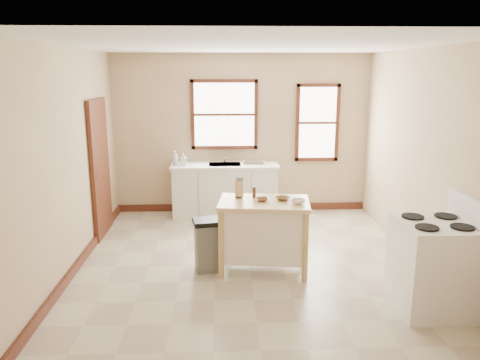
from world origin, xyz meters
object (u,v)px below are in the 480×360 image
(trash_bin, at_px, (208,245))
(kitchen_island, at_px, (264,236))
(dish_rack, at_px, (253,162))
(bowl_c, at_px, (298,202))
(soap_bottle_b, at_px, (183,159))
(pepper_grinder, at_px, (254,192))
(bowl_a, at_px, (262,199))
(soap_bottle_a, at_px, (175,158))
(bowl_b, at_px, (283,199))
(gas_stove, at_px, (433,254))
(knife_block, at_px, (239,190))

(trash_bin, bearing_deg, kitchen_island, -10.90)
(dish_rack, relative_size, kitchen_island, 0.32)
(dish_rack, relative_size, bowl_c, 2.10)
(soap_bottle_b, height_order, pepper_grinder, soap_bottle_b)
(soap_bottle_b, relative_size, bowl_a, 1.28)
(pepper_grinder, height_order, bowl_c, pepper_grinder)
(soap_bottle_a, xyz_separation_m, pepper_grinder, (1.21, -2.17, -0.05))
(pepper_grinder, distance_m, trash_bin, 0.89)
(trash_bin, bearing_deg, soap_bottle_a, 93.95)
(soap_bottle_a, height_order, bowl_c, soap_bottle_a)
(bowl_c, bearing_deg, soap_bottle_a, 125.35)
(kitchen_island, distance_m, bowl_c, 0.65)
(kitchen_island, distance_m, bowl_b, 0.54)
(trash_bin, bearing_deg, bowl_c, -17.92)
(trash_bin, bearing_deg, soap_bottle_b, 90.77)
(bowl_c, bearing_deg, bowl_b, 135.94)
(kitchen_island, height_order, gas_stove, gas_stove)
(pepper_grinder, height_order, trash_bin, pepper_grinder)
(soap_bottle_a, height_order, pepper_grinder, soap_bottle_a)
(soap_bottle_a, xyz_separation_m, soap_bottle_b, (0.14, -0.03, -0.02))
(soap_bottle_b, bearing_deg, bowl_a, -64.56)
(bowl_a, bearing_deg, trash_bin, 179.83)
(kitchen_island, relative_size, bowl_a, 6.86)
(kitchen_island, height_order, knife_block, knife_block)
(bowl_c, bearing_deg, knife_block, 155.73)
(knife_block, height_order, bowl_c, knife_block)
(dish_rack, relative_size, trash_bin, 0.53)
(trash_bin, height_order, gas_stove, gas_stove)
(bowl_b, height_order, bowl_c, bowl_c)
(bowl_a, bearing_deg, soap_bottle_a, 119.36)
(gas_stove, bearing_deg, soap_bottle_b, 130.75)
(dish_rack, bearing_deg, knife_block, -82.05)
(dish_rack, bearing_deg, kitchen_island, -73.86)
(kitchen_island, xyz_separation_m, knife_block, (-0.31, 0.19, 0.56))
(bowl_b, relative_size, gas_stove, 0.14)
(soap_bottle_a, relative_size, bowl_b, 1.43)
(bowl_c, height_order, trash_bin, bowl_c)
(soap_bottle_a, xyz_separation_m, bowl_b, (1.57, -2.28, -0.11))
(kitchen_island, relative_size, pepper_grinder, 7.47)
(soap_bottle_a, height_order, knife_block, soap_bottle_a)
(pepper_grinder, relative_size, gas_stove, 0.12)
(dish_rack, bearing_deg, bowl_c, -64.47)
(soap_bottle_a, relative_size, gas_stove, 0.20)
(dish_rack, height_order, bowl_c, dish_rack)
(dish_rack, height_order, bowl_a, dish_rack)
(bowl_a, relative_size, trash_bin, 0.24)
(soap_bottle_b, xyz_separation_m, bowl_c, (1.59, -2.41, -0.08))
(knife_block, xyz_separation_m, bowl_a, (0.28, -0.19, -0.08))
(kitchen_island, relative_size, trash_bin, 1.64)
(trash_bin, distance_m, gas_stove, 2.66)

